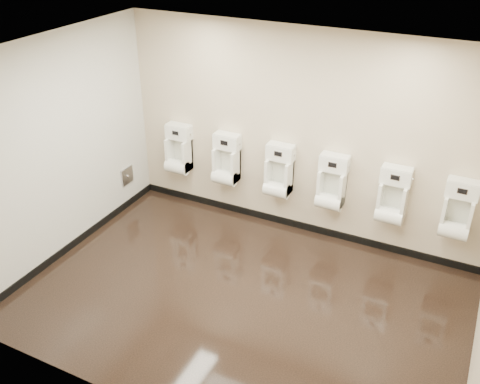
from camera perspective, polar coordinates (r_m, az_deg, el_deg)
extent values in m
cube|color=black|center=(6.36, 0.16, -11.34)|extent=(5.00, 3.50, 0.00)
cube|color=silver|center=(5.02, 0.20, 13.81)|extent=(5.00, 3.50, 0.00)
cube|color=beige|center=(7.01, 6.54, 6.00)|extent=(5.00, 0.02, 2.80)
cube|color=beige|center=(4.33, -10.30, -10.45)|extent=(5.00, 0.02, 2.80)
cube|color=beige|center=(6.92, -18.80, 4.25)|extent=(0.02, 3.50, 2.80)
cube|color=silver|center=(6.91, -18.77, 4.24)|extent=(0.01, 3.50, 2.80)
cube|color=black|center=(7.63, 5.95, -3.41)|extent=(5.00, 0.02, 0.10)
cube|color=black|center=(7.54, -17.13, -5.11)|extent=(0.02, 3.50, 0.10)
cube|color=#9E9EA3|center=(8.08, -11.96, 1.71)|extent=(0.03, 0.25, 0.25)
cylinder|color=silver|center=(8.07, -11.86, 1.68)|extent=(0.02, 0.04, 0.04)
cube|color=white|center=(7.90, -6.53, 4.00)|extent=(0.34, 0.24, 0.48)
cube|color=silver|center=(7.95, -6.25, 4.48)|extent=(0.25, 0.01, 0.36)
cylinder|color=white|center=(7.93, -6.71, 2.71)|extent=(0.34, 0.21, 0.21)
cube|color=white|center=(7.79, -6.54, 6.36)|extent=(0.37, 0.18, 0.21)
cube|color=black|center=(7.71, -6.93, 6.26)|extent=(0.09, 0.01, 0.05)
cube|color=silver|center=(7.71, -6.91, 6.26)|extent=(0.11, 0.01, 0.07)
cylinder|color=silver|center=(7.70, -5.33, 6.13)|extent=(0.01, 0.03, 0.03)
cube|color=white|center=(7.54, -1.46, 2.91)|extent=(0.34, 0.24, 0.48)
cube|color=silver|center=(7.58, -1.19, 3.42)|extent=(0.25, 0.01, 0.36)
cylinder|color=white|center=(7.57, -1.67, 1.55)|extent=(0.34, 0.21, 0.21)
cube|color=white|center=(7.42, -1.38, 5.37)|extent=(0.37, 0.18, 0.21)
cube|color=black|center=(7.34, -1.72, 5.25)|extent=(0.09, 0.01, 0.05)
cube|color=silver|center=(7.34, -1.71, 5.26)|extent=(0.11, 0.01, 0.07)
cylinder|color=silver|center=(7.34, -0.04, 5.10)|extent=(0.01, 0.03, 0.03)
cube|color=white|center=(7.24, 4.16, 1.67)|extent=(0.34, 0.24, 0.48)
cube|color=silver|center=(7.29, 4.41, 2.20)|extent=(0.25, 0.01, 0.36)
cylinder|color=white|center=(7.27, 3.92, 0.26)|extent=(0.34, 0.21, 0.21)
cube|color=white|center=(7.12, 4.36, 4.21)|extent=(0.37, 0.18, 0.21)
cube|color=black|center=(7.03, 4.07, 4.07)|extent=(0.09, 0.01, 0.05)
cube|color=silver|center=(7.03, 4.08, 4.08)|extent=(0.11, 0.01, 0.07)
cylinder|color=silver|center=(7.05, 5.81, 3.91)|extent=(0.01, 0.03, 0.03)
cube|color=white|center=(7.03, 9.73, 0.42)|extent=(0.34, 0.24, 0.48)
cube|color=silver|center=(7.08, 9.95, 0.98)|extent=(0.25, 0.01, 0.36)
cylinder|color=white|center=(7.06, 9.46, -1.03)|extent=(0.34, 0.21, 0.21)
cube|color=white|center=(6.90, 10.05, 3.02)|extent=(0.37, 0.18, 0.21)
cube|color=black|center=(6.81, 9.82, 2.86)|extent=(0.09, 0.01, 0.05)
cube|color=silver|center=(6.82, 9.83, 2.87)|extent=(0.11, 0.01, 0.07)
cylinder|color=silver|center=(6.86, 11.57, 2.69)|extent=(0.01, 0.03, 0.03)
cube|color=white|center=(6.89, 15.91, -0.97)|extent=(0.34, 0.24, 0.48)
cube|color=silver|center=(6.94, 16.09, -0.39)|extent=(0.25, 0.01, 0.36)
cylinder|color=white|center=(6.92, 15.61, -2.44)|extent=(0.34, 0.21, 0.21)
cube|color=white|center=(6.76, 16.35, 1.65)|extent=(0.37, 0.18, 0.21)
cube|color=black|center=(6.67, 16.21, 1.48)|extent=(0.09, 0.01, 0.05)
cube|color=silver|center=(6.67, 16.22, 1.49)|extent=(0.11, 0.01, 0.07)
cylinder|color=silver|center=(6.74, 17.94, 1.31)|extent=(0.01, 0.03, 0.03)
cube|color=white|center=(6.84, 22.13, -2.35)|extent=(0.34, 0.24, 0.48)
cube|color=silver|center=(6.89, 22.26, -1.76)|extent=(0.25, 0.01, 0.36)
cylinder|color=white|center=(6.86, 21.80, -3.83)|extent=(0.34, 0.21, 0.21)
cube|color=white|center=(6.71, 22.69, 0.27)|extent=(0.37, 0.18, 0.21)
cube|color=black|center=(6.61, 22.63, 0.07)|extent=(0.09, 0.01, 0.05)
cube|color=silver|center=(6.62, 22.63, 0.08)|extent=(0.11, 0.01, 0.07)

